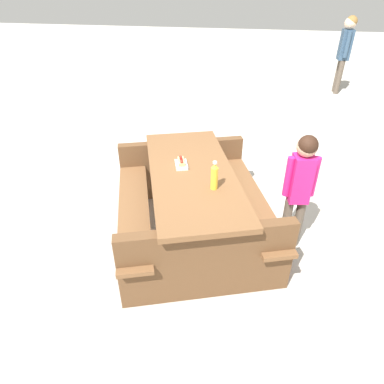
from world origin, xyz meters
TOP-DOWN VIEW (x-y plane):
  - ground_plane at (0.00, 0.00)m, footprint 30.00×30.00m
  - picnic_table at (0.00, 0.00)m, footprint 2.15×1.90m
  - soda_bottle at (-0.25, -0.23)m, footprint 0.06×0.06m
  - hotdog_tray at (0.08, 0.12)m, footprint 0.20×0.16m
  - child_in_coat at (0.03, -0.97)m, footprint 0.19×0.29m
  - bystander_adult at (5.40, -2.30)m, footprint 0.38×0.24m

SIDE VIEW (x-z plane):
  - ground_plane at x=0.00m, z-range 0.00..0.00m
  - picnic_table at x=0.00m, z-range 0.07..0.82m
  - child_in_coat at x=0.03m, z-range 0.16..1.33m
  - hotdog_tray at x=0.08m, z-range 0.74..0.82m
  - soda_bottle at x=-0.25m, z-range 0.74..1.00m
  - bystander_adult at x=5.40m, z-range 0.22..1.76m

